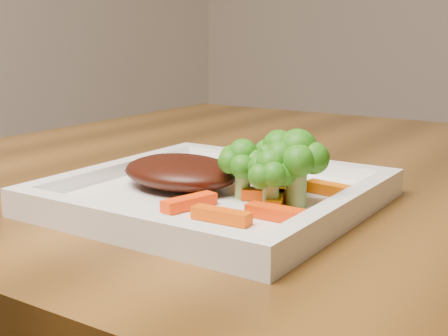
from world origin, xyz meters
The scene contains 13 objects.
plate centered at (-0.40, -0.28, 0.76)m, with size 0.27×0.27×0.01m, color white.
steak centered at (-0.44, -0.28, 0.78)m, with size 0.12×0.10×0.03m, color #381008.
broccoli_0 centered at (-0.36, -0.25, 0.80)m, with size 0.06×0.06×0.07m, color #177513, non-canonical shape.
broccoli_1 centered at (-0.32, -0.28, 0.79)m, with size 0.06×0.06×0.06m, color #237413, non-canonical shape.
broccoli_2 centered at (-0.33, -0.30, 0.79)m, with size 0.05×0.05×0.06m, color #206911, non-canonical shape.
broccoli_3 centered at (-0.37, -0.28, 0.79)m, with size 0.05×0.05×0.06m, color #206C12, non-canonical shape.
carrot_0 centered at (-0.35, -0.36, 0.77)m, with size 0.05×0.01×0.01m, color #D54903.
carrot_1 centered at (-0.31, -0.33, 0.77)m, with size 0.06×0.02×0.01m, color red.
carrot_2 centered at (-0.39, -0.34, 0.77)m, with size 0.05×0.01×0.01m, color #FF3704.
carrot_3 centered at (-0.31, -0.23, 0.77)m, with size 0.06×0.02×0.01m, color #D45903.
carrot_4 centered at (-0.39, -0.22, 0.77)m, with size 0.06×0.02×0.01m, color #F15203.
carrot_5 centered at (-0.34, -0.29, 0.77)m, with size 0.05×0.01×0.01m, color orange.
carrot_6 centered at (-0.34, -0.28, 0.77)m, with size 0.06×0.01×0.01m, color #DE4003.
Camera 1 is at (-0.09, -0.75, 0.91)m, focal length 50.00 mm.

